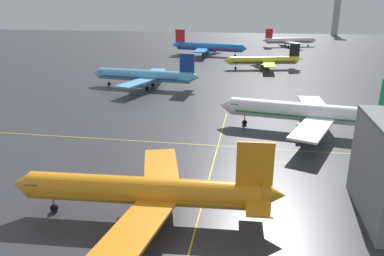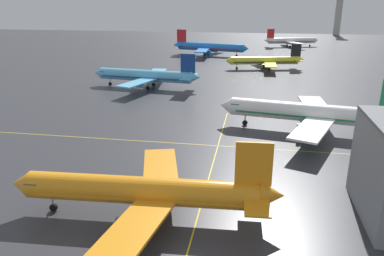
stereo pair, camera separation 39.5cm
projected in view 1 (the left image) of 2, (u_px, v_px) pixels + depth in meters
airliner_front_gate at (146, 191)px, 49.85m from camera, size 36.81×31.73×11.45m
airliner_second_row at (311, 113)px, 82.38m from camera, size 40.77×34.81×12.69m
airliner_third_row at (145, 76)px, 123.56m from camera, size 37.48×32.14×11.65m
airliner_far_left_stand at (264, 61)px, 156.81m from camera, size 32.89×27.93×10.29m
airliner_far_right_stand at (208, 47)px, 193.55m from camera, size 40.47×34.37×12.65m
airliner_distant_taxiway at (289, 41)px, 228.93m from camera, size 33.80×28.89×10.76m
taxiway_markings at (205, 192)px, 57.62m from camera, size 117.85×85.49×0.01m
control_tower at (337, 9)px, 295.76m from camera, size 8.82×8.82×34.55m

